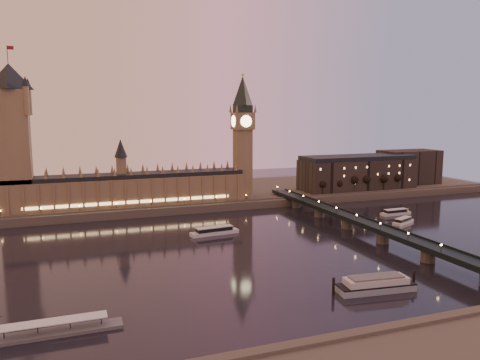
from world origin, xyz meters
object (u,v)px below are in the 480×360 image
(cruise_boat_a, at_px, (215,231))
(cruise_boat_b, at_px, (396,212))
(moored_barge, at_px, (376,284))
(pontoon_pier, at_px, (57,331))

(cruise_boat_a, bearing_deg, cruise_boat_b, -2.76)
(moored_barge, xyz_separation_m, pontoon_pier, (-131.46, 5.31, -1.85))
(cruise_boat_a, relative_size, cruise_boat_b, 1.31)
(cruise_boat_b, relative_size, moored_barge, 0.62)
(cruise_boat_a, bearing_deg, pontoon_pier, -135.50)
(cruise_boat_a, distance_m, cruise_boat_b, 148.34)
(cruise_boat_b, relative_size, pontoon_pier, 0.55)
(cruise_boat_a, distance_m, pontoon_pier, 145.43)
(pontoon_pier, bearing_deg, moored_barge, -2.31)
(cruise_boat_b, bearing_deg, cruise_boat_a, -178.22)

